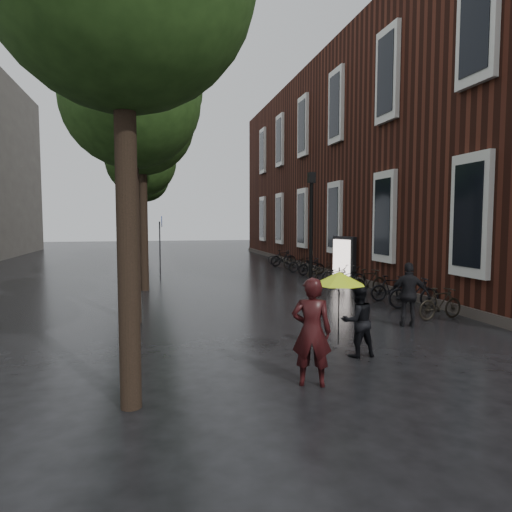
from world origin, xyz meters
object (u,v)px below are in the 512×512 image
object	(u,v)px
person_black	(358,321)
pedestrian_walking	(409,295)
lamp_post	(311,223)
person_burgundy	(312,332)
parked_bicycles	(328,271)
ad_lightbox	(344,259)

from	to	relation	value
person_black	pedestrian_walking	size ratio (longest dim) A/B	0.88
person_black	pedestrian_walking	bearing A→B (deg)	-142.57
person_black	lamp_post	bearing A→B (deg)	-104.99
lamp_post	person_burgundy	bearing A→B (deg)	-109.87
parked_bicycles	pedestrian_walking	bearing A→B (deg)	-98.98
ad_lightbox	parked_bicycles	bearing A→B (deg)	123.08
parked_bicycles	lamp_post	bearing A→B (deg)	-118.16
person_black	lamp_post	xyz separation A→B (m)	(1.37, 6.65, 2.00)
person_black	pedestrian_walking	xyz separation A→B (m)	(2.55, 2.20, 0.11)
pedestrian_walking	ad_lightbox	bearing A→B (deg)	-79.90
pedestrian_walking	ad_lightbox	size ratio (longest dim) A/B	0.82
person_burgundy	person_black	xyz separation A→B (m)	(1.53, 1.38, -0.19)
person_black	ad_lightbox	distance (m)	12.05
lamp_post	person_black	bearing A→B (deg)	-101.64
person_burgundy	parked_bicycles	world-z (taller)	person_burgundy
person_burgundy	lamp_post	distance (m)	8.72
lamp_post	ad_lightbox	bearing A→B (deg)	53.53
pedestrian_walking	parked_bicycles	world-z (taller)	pedestrian_walking
person_burgundy	ad_lightbox	world-z (taller)	ad_lightbox
ad_lightbox	lamp_post	bearing A→B (deg)	-143.62
person_burgundy	pedestrian_walking	bearing A→B (deg)	-118.17
person_black	ad_lightbox	world-z (taller)	ad_lightbox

